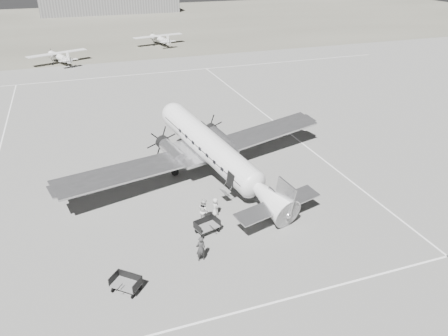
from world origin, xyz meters
TOP-DOWN VIEW (x-y plane):
  - ground at (0.00, 0.00)m, footprint 260.00×260.00m
  - taxi_line_near at (0.00, -14.00)m, footprint 60.00×0.15m
  - taxi_line_right at (12.00, 0.00)m, footprint 0.15×80.00m
  - taxi_line_horizon at (0.00, 40.00)m, footprint 90.00×0.15m
  - grass_infield at (0.00, 95.00)m, footprint 260.00×90.00m
  - hangar_main at (5.00, 120.00)m, footprint 42.00×14.00m
  - dc3_airliner at (0.82, 1.24)m, footprint 31.30×25.65m
  - light_plane_left at (-11.52, 51.80)m, footprint 13.14×12.03m
  - light_plane_right at (8.71, 62.46)m, footprint 12.66×11.13m
  - baggage_cart_near at (-2.33, -6.01)m, footprint 2.08×1.73m
  - baggage_cart_far at (-8.71, -10.15)m, footprint 2.20×2.16m
  - ground_crew at (-3.66, -8.85)m, footprint 0.71×0.51m
  - ramp_agent at (-2.11, -4.62)m, footprint 0.77×0.97m
  - passenger at (-1.04, -4.02)m, footprint 0.70×0.84m

SIDE VIEW (x-z plane):
  - ground at x=0.00m, z-range 0.00..0.00m
  - grass_infield at x=0.00m, z-range 0.00..0.01m
  - taxi_line_near at x=0.00m, z-range 0.00..0.01m
  - taxi_line_right at x=12.00m, z-range 0.00..0.01m
  - taxi_line_horizon at x=0.00m, z-range 0.00..0.01m
  - baggage_cart_near at x=-2.33m, z-range 0.00..1.02m
  - baggage_cart_far at x=-8.71m, z-range 0.00..1.02m
  - passenger at x=-1.04m, z-range 0.00..1.47m
  - ground_crew at x=-3.66m, z-range 0.00..1.82m
  - ramp_agent at x=-2.11m, z-range 0.00..1.94m
  - light_plane_left at x=-11.52m, z-range 0.00..2.21m
  - light_plane_right at x=8.71m, z-range 0.00..2.26m
  - dc3_airliner at x=0.82m, z-range 0.00..5.17m
  - hangar_main at x=5.00m, z-range 0.00..6.60m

